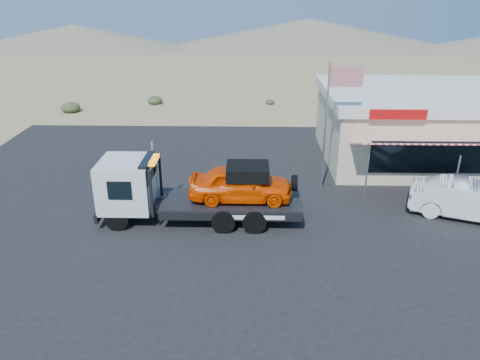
{
  "coord_description": "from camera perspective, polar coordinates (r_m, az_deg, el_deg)",
  "views": [
    {
      "loc": [
        1.28,
        -16.18,
        9.24
      ],
      "look_at": [
        0.85,
        2.04,
        1.5
      ],
      "focal_mm": 35.0,
      "sensor_mm": 36.0,
      "label": 1
    }
  ],
  "objects": [
    {
      "name": "tow_truck",
      "position": [
        19.22,
        -5.57,
        -0.95
      ],
      "size": [
        8.16,
        2.42,
        2.73
      ],
      "color": "black",
      "rests_on": "asphalt_lot"
    },
    {
      "name": "jerky_store",
      "position": [
        27.75,
        20.84,
        6.36
      ],
      "size": [
        10.4,
        9.97,
        3.9
      ],
      "color": "beige",
      "rests_on": "asphalt_lot"
    },
    {
      "name": "desert_scrub",
      "position": [
        31.61,
        -26.72,
        4.11
      ],
      "size": [
        26.93,
        30.29,
        0.78
      ],
      "color": "#2F3D21",
      "rests_on": "ground"
    },
    {
      "name": "white_sedan",
      "position": [
        21.84,
        26.11,
        -2.22
      ],
      "size": [
        5.01,
        3.18,
        1.56
      ],
      "primitive_type": "imported",
      "rotation": [
        0.0,
        0.0,
        1.22
      ],
      "color": "silver",
      "rests_on": "asphalt_lot"
    },
    {
      "name": "asphalt_lot",
      "position": [
        21.3,
        3.17,
        -2.71
      ],
      "size": [
        32.0,
        24.0,
        0.02
      ],
      "primitive_type": "cube",
      "color": "black",
      "rests_on": "ground"
    },
    {
      "name": "ground",
      "position": [
        18.68,
        -2.77,
        -6.67
      ],
      "size": [
        120.0,
        120.0,
        0.0
      ],
      "primitive_type": "plane",
      "color": "#A1805B",
      "rests_on": "ground"
    },
    {
      "name": "distant_hills",
      "position": [
        72.55,
        -7.75,
        17.0
      ],
      "size": [
        126.0,
        48.0,
        4.2
      ],
      "color": "#726B59",
      "rests_on": "ground"
    },
    {
      "name": "flagpole",
      "position": [
        21.7,
        11.11,
        7.97
      ],
      "size": [
        1.55,
        0.1,
        6.0
      ],
      "color": "#99999E",
      "rests_on": "asphalt_lot"
    }
  ]
}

